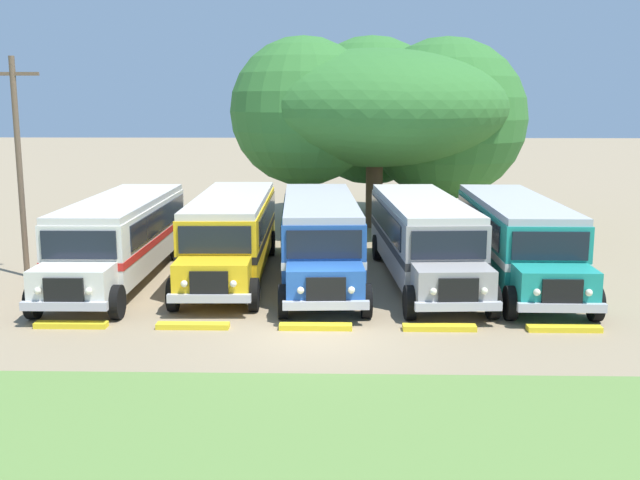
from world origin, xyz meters
name	(u,v)px	position (x,y,z in m)	size (l,w,h in m)	color
ground_plane	(315,335)	(0.00, 0.00, 0.00)	(220.00, 220.00, 0.00)	#937F60
parked_bus_slot_0	(121,235)	(-6.97, 6.28, 1.58)	(2.77, 10.85, 2.82)	silver
parked_bus_slot_1	(232,231)	(-3.23, 7.20, 1.58)	(2.93, 10.87, 2.82)	yellow
parked_bus_slot_2	(320,234)	(-0.04, 6.54, 1.58)	(3.18, 10.91, 2.82)	#23519E
parked_bus_slot_3	(423,235)	(3.54, 6.52, 1.58)	(3.27, 10.93, 2.82)	#9E9993
parked_bus_slot_4	(515,236)	(6.75, 6.47, 1.58)	(2.73, 10.85, 2.82)	teal
curb_wheelstop_0	(71,325)	(-6.77, 0.55, 0.07)	(2.00, 0.36, 0.15)	yellow
curb_wheelstop_1	(193,326)	(-3.38, 0.55, 0.07)	(2.00, 0.36, 0.15)	yellow
curb_wheelstop_2	(316,327)	(0.00, 0.55, 0.07)	(2.00, 0.36, 0.15)	yellow
curb_wheelstop_3	(439,328)	(3.38, 0.55, 0.07)	(2.00, 0.36, 0.15)	yellow
curb_wheelstop_4	(564,328)	(6.77, 0.55, 0.07)	(2.00, 0.36, 0.15)	yellow
broad_shade_tree	(381,112)	(2.72, 18.80, 5.64)	(14.59, 14.16, 9.63)	brown
utility_pole	(19,162)	(-10.52, 6.63, 4.09)	(1.80, 0.20, 7.68)	brown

